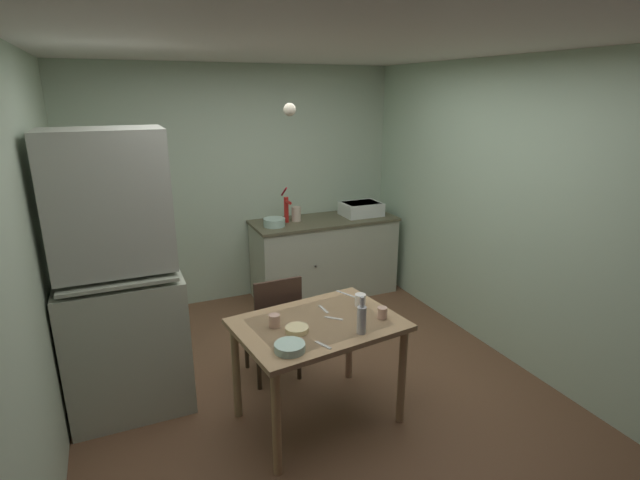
% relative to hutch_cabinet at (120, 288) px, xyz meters
% --- Properties ---
extents(ground_plane, '(5.12, 5.12, 0.00)m').
position_rel_hutch_cabinet_xyz_m(ground_plane, '(1.32, -0.38, -0.95)').
color(ground_plane, brown).
extents(wall_back, '(3.60, 0.10, 2.54)m').
position_rel_hutch_cabinet_xyz_m(wall_back, '(1.32, 1.73, 0.32)').
color(wall_back, '#B7CFB3').
rests_on(wall_back, ground).
extents(wall_left, '(0.10, 4.22, 2.54)m').
position_rel_hutch_cabinet_xyz_m(wall_left, '(-0.48, -0.38, 0.32)').
color(wall_left, '#B5CBB0').
rests_on(wall_left, ground).
extents(wall_right, '(0.10, 4.22, 2.54)m').
position_rel_hutch_cabinet_xyz_m(wall_right, '(3.12, -0.38, 0.32)').
color(wall_right, '#B4D3B4').
rests_on(wall_right, ground).
extents(ceiling_slab, '(3.60, 4.22, 0.10)m').
position_rel_hutch_cabinet_xyz_m(ceiling_slab, '(1.32, -0.38, 1.64)').
color(ceiling_slab, silver).
extents(hutch_cabinet, '(0.83, 0.57, 2.04)m').
position_rel_hutch_cabinet_xyz_m(hutch_cabinet, '(0.00, 0.00, 0.00)').
color(hutch_cabinet, '#AFB7A1').
rests_on(hutch_cabinet, ground).
extents(counter_cabinet, '(1.63, 0.64, 0.89)m').
position_rel_hutch_cabinet_xyz_m(counter_cabinet, '(2.16, 1.36, -0.51)').
color(counter_cabinet, '#AFB7A1').
rests_on(counter_cabinet, ground).
extents(sink_basin, '(0.44, 0.34, 0.15)m').
position_rel_hutch_cabinet_xyz_m(sink_basin, '(2.63, 1.36, 0.01)').
color(sink_basin, white).
rests_on(sink_basin, counter_cabinet).
extents(hand_pump, '(0.05, 0.27, 0.39)m').
position_rel_hutch_cabinet_xyz_m(hand_pump, '(1.73, 1.40, 0.11)').
color(hand_pump, '#B21E19').
rests_on(hand_pump, counter_cabinet).
extents(mixing_bowl_counter, '(0.23, 0.23, 0.08)m').
position_rel_hutch_cabinet_xyz_m(mixing_bowl_counter, '(1.56, 1.31, -0.02)').
color(mixing_bowl_counter, '#ADD1C1').
rests_on(mixing_bowl_counter, counter_cabinet).
extents(stoneware_crock, '(0.10, 0.10, 0.16)m').
position_rel_hutch_cabinet_xyz_m(stoneware_crock, '(1.85, 1.41, 0.02)').
color(stoneware_crock, beige).
rests_on(stoneware_crock, counter_cabinet).
extents(dining_table, '(1.18, 0.90, 0.77)m').
position_rel_hutch_cabinet_xyz_m(dining_table, '(1.20, -0.69, -0.29)').
color(dining_table, tan).
rests_on(dining_table, ground).
extents(chair_far_side, '(0.41, 0.41, 0.90)m').
position_rel_hutch_cabinet_xyz_m(chair_far_side, '(1.09, -0.07, -0.47)').
color(chair_far_side, '#352A1B').
rests_on(chair_far_side, ground).
extents(serving_bowl_wide, '(0.15, 0.15, 0.03)m').
position_rel_hutch_cabinet_xyz_m(serving_bowl_wide, '(1.02, -0.76, -0.17)').
color(serving_bowl_wide, beige).
rests_on(serving_bowl_wide, dining_table).
extents(soup_bowl_small, '(0.19, 0.19, 0.05)m').
position_rel_hutch_cabinet_xyz_m(soup_bowl_small, '(0.90, -0.97, -0.16)').
color(soup_bowl_small, '#ADD1C1').
rests_on(soup_bowl_small, dining_table).
extents(teacup_mint, '(0.07, 0.07, 0.09)m').
position_rel_hutch_cabinet_xyz_m(teacup_mint, '(0.91, -0.63, -0.15)').
color(teacup_mint, tan).
rests_on(teacup_mint, dining_table).
extents(mug_tall, '(0.07, 0.07, 0.08)m').
position_rel_hutch_cabinet_xyz_m(mug_tall, '(1.63, -0.81, -0.15)').
color(mug_tall, tan).
rests_on(mug_tall, dining_table).
extents(mug_dark, '(0.08, 0.08, 0.09)m').
position_rel_hutch_cabinet_xyz_m(mug_dark, '(1.59, -0.57, -0.14)').
color(mug_dark, white).
rests_on(mug_dark, dining_table).
extents(glass_bottle, '(0.06, 0.06, 0.25)m').
position_rel_hutch_cabinet_xyz_m(glass_bottle, '(1.40, -0.94, -0.09)').
color(glass_bottle, '#B7BCC1').
rests_on(glass_bottle, dining_table).
extents(table_knife, '(0.11, 0.21, 0.00)m').
position_rel_hutch_cabinet_xyz_m(table_knife, '(1.59, -0.36, -0.19)').
color(table_knife, silver).
rests_on(table_knife, dining_table).
extents(teaspoon_near_bowl, '(0.02, 0.14, 0.00)m').
position_rel_hutch_cabinet_xyz_m(teaspoon_near_bowl, '(1.32, -0.52, -0.19)').
color(teaspoon_near_bowl, beige).
rests_on(teaspoon_near_bowl, dining_table).
extents(teaspoon_by_cup, '(0.07, 0.13, 0.00)m').
position_rel_hutch_cabinet_xyz_m(teaspoon_by_cup, '(1.11, -0.99, -0.19)').
color(teaspoon_by_cup, beige).
rests_on(teaspoon_by_cup, dining_table).
extents(serving_spoon, '(0.11, 0.10, 0.00)m').
position_rel_hutch_cabinet_xyz_m(serving_spoon, '(1.32, -0.68, -0.19)').
color(serving_spoon, beige).
rests_on(serving_spoon, dining_table).
extents(pendant_bulb, '(0.08, 0.08, 0.08)m').
position_rel_hutch_cabinet_xyz_m(pendant_bulb, '(1.10, -0.49, 1.20)').
color(pendant_bulb, '#F9EFCC').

